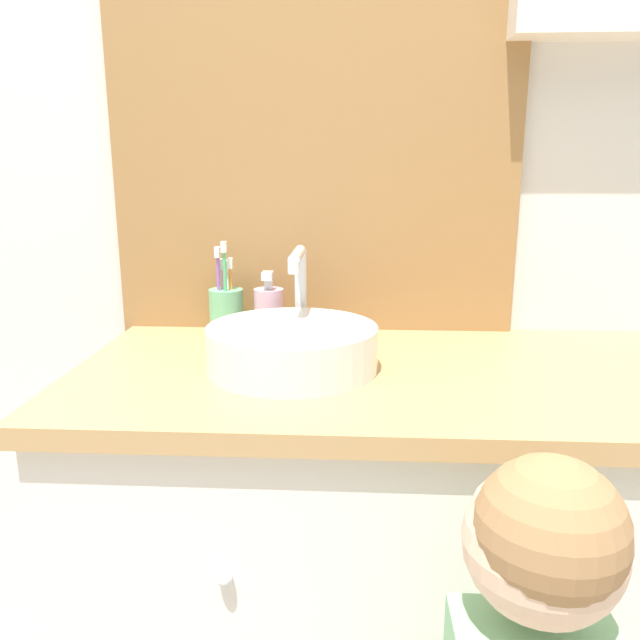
# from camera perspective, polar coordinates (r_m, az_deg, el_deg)

# --- Properties ---
(wall_back) EXTENTS (3.20, 0.18, 2.50)m
(wall_back) POSITION_cam_1_polar(r_m,az_deg,el_deg) (1.39, 7.24, 17.83)
(wall_back) COLOR silver
(wall_back) RESTS_ON ground_plane
(vanity_counter) EXTENTS (1.15, 0.59, 0.83)m
(vanity_counter) POSITION_cam_1_polar(r_m,az_deg,el_deg) (1.32, 6.37, -21.79)
(vanity_counter) COLOR silver
(vanity_counter) RESTS_ON ground_plane
(sink_basin) EXTENTS (0.30, 0.35, 0.20)m
(sink_basin) POSITION_cam_1_polar(r_m,az_deg,el_deg) (1.11, -2.44, -2.28)
(sink_basin) COLOR silver
(sink_basin) RESTS_ON vanity_counter
(toothbrush_holder) EXTENTS (0.07, 0.07, 0.20)m
(toothbrush_holder) POSITION_cam_1_polar(r_m,az_deg,el_deg) (1.34, -8.55, 0.99)
(toothbrush_holder) COLOR #66B27F
(toothbrush_holder) RESTS_ON vanity_counter
(soap_dispenser) EXTENTS (0.06, 0.06, 0.14)m
(soap_dispenser) POSITION_cam_1_polar(r_m,az_deg,el_deg) (1.32, -4.69, 0.80)
(soap_dispenser) COLOR #CCA3BC
(soap_dispenser) RESTS_ON vanity_counter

